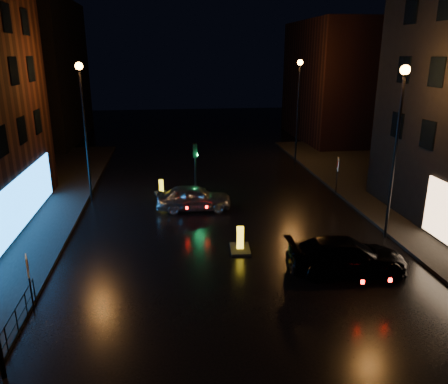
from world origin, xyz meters
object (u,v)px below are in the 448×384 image
Objects in this scene: traffic_signal at (196,188)px; road_sign_left at (28,270)px; dark_sedan at (346,256)px; road_sign_right at (338,167)px; silver_hatchback at (194,198)px; bollard_far at (161,191)px; bollard_near at (240,245)px.

traffic_signal reaches higher than road_sign_left.
road_sign_right is at bearing -14.67° from dark_sedan.
silver_hatchback reaches higher than dark_sedan.
dark_sedan is at bearing -10.64° from road_sign_left.
bollard_far is 0.59× the size of road_sign_left.
bollard_near reaches higher than bollard_far.
silver_hatchback is at bearing 26.10° from road_sign_right.
traffic_signal is at bearing 9.81° from road_sign_right.
traffic_signal reaches higher than silver_hatchback.
silver_hatchback is at bearing 40.05° from road_sign_left.
silver_hatchback reaches higher than bollard_far.
road_sign_left reaches higher than bollard_far.
road_sign_right is (3.48, 10.10, 1.14)m from dark_sedan.
silver_hatchback is at bearing 110.93° from bollard_near.
road_sign_right is at bearing 48.60° from bollard_near.
traffic_signal is 2.67m from silver_hatchback.
dark_sedan reaches higher than bollard_far.
bollard_far is 13.92m from road_sign_left.
road_sign_left is (-6.40, -9.97, 0.89)m from silver_hatchback.
silver_hatchback is at bearing -96.32° from traffic_signal.
traffic_signal is 12.51m from dark_sedan.
bollard_far is (-3.73, 9.04, -0.04)m from bollard_near.
road_sign_left is (-12.29, -1.42, 0.90)m from dark_sedan.
bollard_near is at bearing 61.26° from road_sign_right.
dark_sedan is at bearing -28.92° from bollard_near.
road_sign_right is (7.56, 7.45, 1.61)m from bollard_near.
dark_sedan is 10.74m from road_sign_right.
silver_hatchback is (-0.29, -2.64, 0.24)m from traffic_signal.
road_sign_left is at bearing -149.59° from bollard_near.
road_sign_right is at bearing -20.57° from bollard_far.
traffic_signal is 1.38× the size of road_sign_right.
silver_hatchback is 3.72m from bollard_far.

